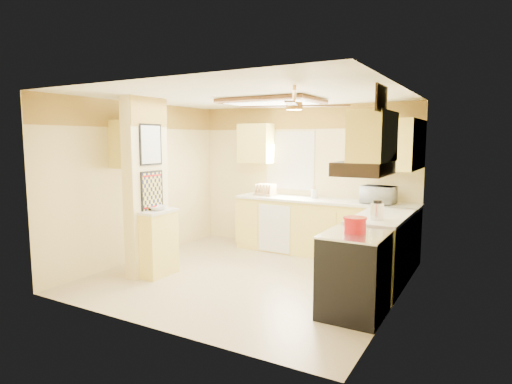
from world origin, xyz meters
The scene contains 34 objects.
floor centered at (0.00, 0.00, 0.00)m, with size 4.00×4.00×0.00m, color #CDB58E.
ceiling centered at (0.00, 0.00, 2.50)m, with size 4.00×4.00×0.00m, color white.
wall_back centered at (0.00, 1.90, 1.25)m, with size 4.00×4.00×0.00m, color beige.
wall_front centered at (0.00, -1.90, 1.25)m, with size 4.00×4.00×0.00m, color beige.
wall_left centered at (-2.00, 0.00, 1.25)m, with size 3.80×3.80×0.00m, color beige.
wall_right centered at (2.00, 0.00, 1.25)m, with size 3.80×3.80×0.00m, color beige.
wallpaper_border centered at (0.00, 1.88, 2.30)m, with size 4.00×0.02×0.40m, color gold.
partition_column centered at (-1.35, -0.55, 1.25)m, with size 0.20×0.70×2.50m, color beige.
partition_ledge centered at (-1.13, -0.55, 0.45)m, with size 0.25×0.55×0.90m, color #ECD465.
ledge_top centered at (-1.13, -0.55, 0.92)m, with size 0.28×0.58×0.04m, color white.
lower_cabinets_back centered at (0.50, 1.60, 0.45)m, with size 3.00×0.60×0.90m, color #ECD465.
lower_cabinets_right centered at (1.70, 0.60, 0.45)m, with size 0.60×1.40×0.90m, color #ECD465.
countertop_back centered at (0.50, 1.59, 0.92)m, with size 3.04×0.64×0.04m, color white.
countertop_right centered at (1.69, 0.60, 0.92)m, with size 0.64×1.44×0.04m, color white.
dishwasher_panel centered at (-0.25, 1.29, 0.43)m, with size 0.58×0.02×0.80m, color white.
window centered at (-0.25, 1.89, 1.55)m, with size 0.92×0.02×1.02m.
upper_cab_back_left centered at (-0.85, 1.72, 1.85)m, with size 0.60×0.35×0.70m, color #ECD465.
upper_cab_back_right centered at (1.55, 1.72, 1.85)m, with size 0.90×0.35×0.70m, color #ECD465.
upper_cab_right centered at (1.82, 1.25, 1.85)m, with size 0.35×1.00×0.70m, color #ECD465.
upper_cab_left_wall centered at (-1.82, -0.25, 1.85)m, with size 0.35×0.75×0.70m, color #ECD465.
upper_cab_over_stove centered at (1.82, -0.55, 1.95)m, with size 0.35×0.76×0.52m, color #ECD465.
stove centered at (1.67, -0.55, 0.46)m, with size 0.68×0.77×0.92m.
range_hood centered at (1.74, -0.55, 1.62)m, with size 0.50×0.76×0.14m, color black.
poster_menu centered at (-1.24, -0.55, 1.85)m, with size 0.02×0.42×0.57m.
poster_nashville centered at (-1.24, -0.55, 1.20)m, with size 0.02×0.42×0.57m.
ceiling_light_panel centered at (0.10, 0.50, 2.46)m, with size 1.35×0.95×0.06m.
ceiling_fan centered at (1.00, -0.70, 2.29)m, with size 1.15×1.15×0.26m.
vent_grate centered at (1.98, -0.90, 2.30)m, with size 0.02×0.40×0.25m, color black.
microwave centered at (1.40, 1.60, 1.08)m, with size 0.49×0.33×0.27m, color white.
bowl centered at (-1.14, -0.55, 0.97)m, with size 0.25×0.25×0.06m, color white.
dutch_oven centered at (1.65, -0.51, 1.00)m, with size 0.26×0.26×0.17m.
kettle centered at (1.71, 0.21, 1.05)m, with size 0.16×0.16×0.24m.
dish_rack centered at (-0.58, 1.59, 1.01)m, with size 0.36×0.27×0.20m.
utensil_crock centered at (0.30, 1.70, 1.01)m, with size 0.11×0.11×0.22m.
Camera 1 is at (2.96, -5.01, 1.92)m, focal length 30.00 mm.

